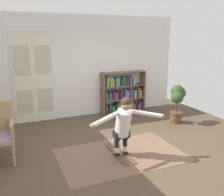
{
  "coord_description": "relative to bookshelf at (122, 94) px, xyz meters",
  "views": [
    {
      "loc": [
        -2.0,
        -4.34,
        2.27
      ],
      "look_at": [
        -0.03,
        0.26,
        1.05
      ],
      "focal_mm": 39.83,
      "sensor_mm": 36.0,
      "label": 1
    }
  ],
  "objects": [
    {
      "name": "ground_plane",
      "position": [
        -1.23,
        -2.39,
        -0.57
      ],
      "size": [
        7.2,
        7.2,
        0.0
      ],
      "primitive_type": "plane",
      "color": "brown"
    },
    {
      "name": "back_wall",
      "position": [
        -1.23,
        0.21,
        0.88
      ],
      "size": [
        6.0,
        0.1,
        2.9
      ],
      "primitive_type": "cube",
      "color": "white",
      "rests_on": "ground"
    },
    {
      "name": "double_door",
      "position": [
        -2.56,
        0.15,
        0.66
      ],
      "size": [
        1.22,
        0.05,
        2.45
      ],
      "color": "silver",
      "rests_on": "ground"
    },
    {
      "name": "rug",
      "position": [
        -1.28,
        -2.63,
        -0.56
      ],
      "size": [
        2.44,
        1.56,
        0.01
      ],
      "primitive_type": "cube",
      "color": "brown",
      "rests_on": "ground"
    },
    {
      "name": "bookshelf",
      "position": [
        0.0,
        0.0,
        0.0
      ],
      "size": [
        1.41,
        0.3,
        1.26
      ],
      "color": "brown",
      "rests_on": "ground"
    },
    {
      "name": "potted_plant",
      "position": [
        0.92,
        -1.5,
        0.1
      ],
      "size": [
        0.49,
        0.46,
        1.04
      ],
      "color": "brown",
      "rests_on": "ground"
    },
    {
      "name": "skis_pair",
      "position": [
        -1.28,
        -2.59,
        -0.54
      ],
      "size": [
        0.28,
        0.96,
        0.07
      ],
      "color": "brown",
      "rests_on": "rug"
    },
    {
      "name": "person_skier",
      "position": [
        -1.28,
        -2.75,
        0.16
      ],
      "size": [
        1.47,
        0.52,
        1.15
      ],
      "color": "white",
      "rests_on": "skis_pair"
    }
  ]
}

